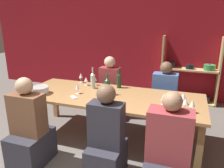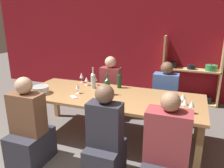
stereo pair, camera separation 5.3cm
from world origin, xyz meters
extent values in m
cube|color=maroon|center=(0.00, 3.83, 1.35)|extent=(8.80, 0.06, 2.70)
cube|color=tan|center=(0.48, 3.63, 0.76)|extent=(0.04, 0.30, 1.52)
cube|color=tan|center=(1.69, 3.63, 0.76)|extent=(0.04, 0.30, 1.52)
cube|color=tan|center=(1.09, 3.63, 0.02)|extent=(1.21, 0.30, 0.04)
cylinder|color=#338447|center=(0.68, 3.63, 0.09)|extent=(0.24, 0.24, 0.10)
sphere|color=black|center=(0.68, 3.63, 0.15)|extent=(0.02, 0.02, 0.02)
cylinder|color=#338447|center=(1.09, 3.63, 0.09)|extent=(0.22, 0.22, 0.10)
sphere|color=black|center=(1.09, 3.63, 0.15)|extent=(0.02, 0.02, 0.02)
cylinder|color=black|center=(1.49, 3.63, 0.11)|extent=(0.20, 0.20, 0.14)
sphere|color=black|center=(1.49, 3.63, 0.19)|extent=(0.02, 0.02, 0.02)
cube|color=tan|center=(1.09, 3.63, 0.78)|extent=(1.21, 0.30, 0.04)
cylinder|color=black|center=(0.68, 3.63, 0.86)|extent=(0.16, 0.16, 0.14)
sphere|color=black|center=(0.68, 3.63, 0.95)|extent=(0.02, 0.02, 0.02)
cylinder|color=black|center=(1.09, 3.63, 0.84)|extent=(0.18, 0.18, 0.10)
sphere|color=black|center=(1.09, 3.63, 0.90)|extent=(0.02, 0.02, 0.02)
cylinder|color=#338447|center=(1.49, 3.63, 0.86)|extent=(0.25, 0.25, 0.12)
sphere|color=black|center=(1.49, 3.63, 0.93)|extent=(0.02, 0.02, 0.02)
cube|color=#AD7F4C|center=(-0.04, 1.46, 0.74)|extent=(2.78, 1.08, 0.04)
cube|color=#AD7F4C|center=(-1.35, 1.00, 0.36)|extent=(0.08, 0.08, 0.72)
cube|color=#AD7F4C|center=(1.27, 1.00, 0.36)|extent=(0.08, 0.08, 0.72)
cube|color=#AD7F4C|center=(-1.35, 1.92, 0.36)|extent=(0.08, 0.08, 0.72)
cube|color=#AD7F4C|center=(1.27, 1.92, 0.36)|extent=(0.08, 0.08, 0.72)
cylinder|color=#B7BABC|center=(-1.08, 1.16, 0.81)|extent=(0.26, 0.26, 0.11)
torus|color=#B7BABC|center=(-1.08, 1.16, 0.87)|extent=(0.28, 0.28, 0.01)
cylinder|color=#B2C6C1|center=(-0.42, 1.69, 0.87)|extent=(0.08, 0.08, 0.23)
cone|color=#B2C6C1|center=(-0.42, 1.69, 1.01)|extent=(0.08, 0.08, 0.04)
cylinder|color=#B2C6C1|center=(-0.42, 1.69, 1.07)|extent=(0.03, 0.03, 0.09)
cylinder|color=#1E4C23|center=(-0.08, 1.47, 0.87)|extent=(0.08, 0.08, 0.23)
cone|color=#1E4C23|center=(-0.08, 1.47, 1.00)|extent=(0.08, 0.08, 0.04)
cylinder|color=#1E4C23|center=(-0.08, 1.47, 1.06)|extent=(0.03, 0.03, 0.07)
cylinder|color=#19381E|center=(-0.02, 1.86, 0.87)|extent=(0.07, 0.07, 0.22)
cone|color=#19381E|center=(-0.02, 1.86, 0.99)|extent=(0.07, 0.07, 0.03)
cylinder|color=#19381E|center=(-0.02, 1.86, 1.05)|extent=(0.03, 0.03, 0.07)
cylinder|color=white|center=(-0.77, 1.93, 0.76)|extent=(0.06, 0.06, 0.00)
cylinder|color=white|center=(-0.77, 1.93, 0.80)|extent=(0.01, 0.01, 0.08)
cone|color=white|center=(-0.77, 1.93, 0.89)|extent=(0.07, 0.07, 0.09)
cylinder|color=beige|center=(-0.77, 1.93, 0.87)|extent=(0.04, 0.04, 0.04)
cylinder|color=white|center=(-0.46, 1.86, 0.76)|extent=(0.07, 0.07, 0.00)
cylinder|color=white|center=(-0.46, 1.86, 0.80)|extent=(0.01, 0.01, 0.08)
cone|color=white|center=(-0.46, 1.86, 0.88)|extent=(0.07, 0.07, 0.08)
cylinder|color=white|center=(1.06, 1.25, 0.76)|extent=(0.06, 0.06, 0.00)
cylinder|color=white|center=(1.06, 1.25, 0.80)|extent=(0.01, 0.01, 0.08)
cone|color=white|center=(1.06, 1.25, 0.88)|extent=(0.07, 0.07, 0.08)
cylinder|color=beige|center=(1.06, 1.25, 0.86)|extent=(0.04, 0.04, 0.03)
cylinder|color=white|center=(-0.54, 1.36, 0.76)|extent=(0.07, 0.07, 0.00)
cylinder|color=white|center=(-0.54, 1.36, 0.80)|extent=(0.01, 0.01, 0.07)
cone|color=white|center=(-0.54, 1.36, 0.88)|extent=(0.06, 0.06, 0.09)
cylinder|color=beige|center=(-0.54, 1.36, 0.86)|extent=(0.03, 0.03, 0.04)
cylinder|color=white|center=(-0.60, 1.81, 0.76)|extent=(0.07, 0.07, 0.00)
cylinder|color=white|center=(-0.60, 1.81, 0.80)|extent=(0.01, 0.01, 0.07)
cone|color=white|center=(-0.60, 1.81, 0.87)|extent=(0.07, 0.07, 0.08)
cylinder|color=white|center=(0.78, 1.34, 0.76)|extent=(0.06, 0.06, 0.00)
cylinder|color=white|center=(0.78, 1.34, 0.79)|extent=(0.01, 0.01, 0.06)
cone|color=white|center=(0.78, 1.34, 0.87)|extent=(0.07, 0.07, 0.10)
cylinder|color=white|center=(1.14, 1.19, 0.76)|extent=(0.07, 0.07, 0.00)
cylinder|color=white|center=(1.14, 1.19, 0.80)|extent=(0.01, 0.01, 0.08)
cone|color=white|center=(1.14, 1.19, 0.89)|extent=(0.07, 0.07, 0.08)
cylinder|color=maroon|center=(1.14, 1.19, 0.87)|extent=(0.04, 0.04, 0.03)
cylinder|color=white|center=(-0.16, 1.31, 0.76)|extent=(0.06, 0.06, 0.00)
cylinder|color=white|center=(-0.16, 1.31, 0.80)|extent=(0.01, 0.01, 0.07)
cone|color=white|center=(-0.16, 1.31, 0.87)|extent=(0.08, 0.08, 0.08)
cylinder|color=beige|center=(-0.16, 1.31, 0.85)|extent=(0.05, 0.05, 0.03)
cylinder|color=white|center=(1.03, 1.45, 0.76)|extent=(0.07, 0.07, 0.00)
cylinder|color=white|center=(1.03, 1.45, 0.80)|extent=(0.01, 0.01, 0.07)
cone|color=white|center=(1.03, 1.45, 0.88)|extent=(0.08, 0.08, 0.08)
cylinder|color=beige|center=(1.03, 1.45, 0.86)|extent=(0.05, 0.05, 0.03)
cube|color=silver|center=(-0.51, 1.19, 0.76)|extent=(0.16, 0.15, 0.01)
cube|color=#2D2D38|center=(-0.84, 0.56, 0.22)|extent=(0.44, 0.55, 0.44)
cube|color=brown|center=(-0.84, 0.56, 0.71)|extent=(0.44, 0.24, 0.54)
sphere|color=tan|center=(-0.84, 0.56, 1.09)|extent=(0.22, 0.22, 0.22)
cube|color=#2D2D38|center=(0.69, 2.36, 0.23)|extent=(0.44, 0.54, 0.46)
cube|color=#4C70B7|center=(0.69, 2.36, 0.71)|extent=(0.44, 0.24, 0.49)
sphere|color=brown|center=(0.69, 2.36, 1.06)|extent=(0.22, 0.22, 0.22)
cube|color=#99383D|center=(0.94, 0.59, 0.72)|extent=(0.46, 0.25, 0.56)
sphere|color=#9E7556|center=(0.94, 0.59, 1.10)|extent=(0.20, 0.20, 0.20)
cube|color=#2D2D38|center=(-0.35, 2.32, 0.22)|extent=(0.38, 0.48, 0.43)
cube|color=#99383D|center=(-0.35, 2.32, 0.71)|extent=(0.38, 0.21, 0.55)
sphere|color=beige|center=(-0.35, 2.32, 1.10)|extent=(0.21, 0.21, 0.21)
cube|color=#2D2D38|center=(0.23, 0.63, 0.22)|extent=(0.40, 0.50, 0.44)
cube|color=#2D2D38|center=(0.23, 0.63, 0.71)|extent=(0.40, 0.22, 0.53)
sphere|color=brown|center=(0.23, 0.63, 1.09)|extent=(0.22, 0.22, 0.22)
camera|label=1|loc=(1.05, -1.49, 1.88)|focal=35.00mm
camera|label=2|loc=(1.10, -1.47, 1.88)|focal=35.00mm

